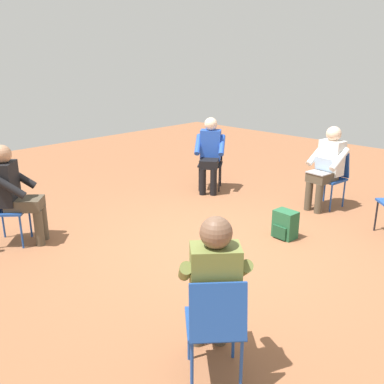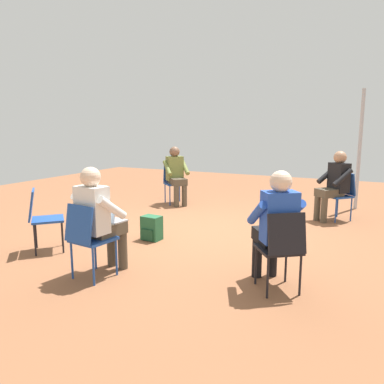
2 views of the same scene
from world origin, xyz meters
name	(u,v)px [view 1 (image 1 of 2)]	position (x,y,z in m)	size (l,w,h in m)	color
ground_plane	(216,246)	(0.00, 0.00, 0.00)	(14.28, 14.28, 0.00)	brown
chair_southeast	(211,160)	(1.68, -1.77, 0.50)	(0.57, 0.58, 0.85)	black
chair_northwest	(216,322)	(-1.49, 1.71, 0.50)	(0.59, 0.58, 0.85)	#1E4799
chair_south	(332,175)	(-0.27, -2.36, 0.50)	(0.44, 0.48, 0.85)	#1E4799
chair_northeast	(3,205)	(1.93, 1.73, 0.50)	(0.58, 0.59, 0.85)	#1E4799
person_with_laptop	(327,164)	(-0.25, -2.20, 0.69)	(0.53, 0.55, 1.24)	#4C4233
person_in_black	(15,190)	(1.82, 1.61, 0.69)	(0.63, 0.63, 1.24)	#4C4233
person_in_olive	(213,284)	(-1.36, 1.60, 0.69)	(0.63, 0.63, 1.24)	#4C4233
person_in_blue	(210,151)	(1.59, -1.64, 0.69)	(0.63, 0.63, 1.24)	black
backpack_near_laptop_user	(285,226)	(-0.45, -0.82, 0.16)	(0.29, 0.26, 0.36)	#235B38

